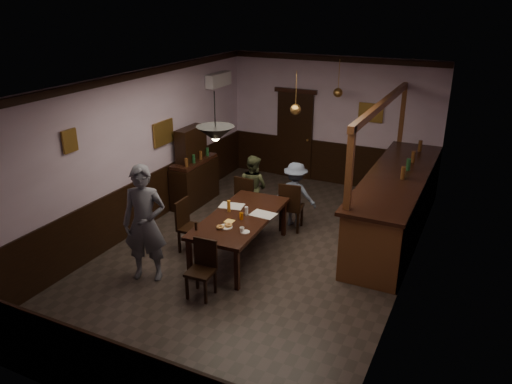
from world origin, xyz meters
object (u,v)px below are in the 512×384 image
Objects in this scene: chair_far_left at (247,197)px; person_standing at (145,224)px; dining_table at (240,219)px; person_seated_right at (295,194)px; coffee_cup at (242,230)px; soda_can at (241,216)px; pendant_iron at (215,134)px; bar_counter at (396,201)px; sideboard at (194,174)px; chair_near at (203,266)px; chair_side at (188,223)px; person_seated_left at (253,187)px; chair_far_right at (291,205)px; pendant_brass_far at (338,93)px; pendant_brass_mid at (296,110)px.

chair_far_left is 2.62m from person_standing.
dining_table is 1.36m from chair_far_left.
person_seated_right is at bearing 76.17° from dining_table.
soda_can reaches higher than coffee_cup.
bar_counter is at bearing 52.95° from pendant_iron.
person_seated_right is 0.76× the size of sideboard.
chair_near is at bearing -87.68° from dining_table.
chair_near is 3.61m from sideboard.
chair_side is at bearing 149.39° from pendant_iron.
person_standing is at bearing -154.44° from pendant_iron.
chair_far_left is 1.51m from soda_can.
person_standing is 3.19m from person_seated_right.
soda_can is 0.07× the size of sideboard.
person_seated_left is at bearing -13.89° from chair_side.
sideboard reaches higher than coffee_cup.
person_seated_left is 1.76m from soda_can.
person_seated_right is 10.71× the size of soda_can.
chair_far_right is 0.58× the size of sideboard.
person_seated_right is at bearing -1.99° from sideboard.
person_standing reaches higher than person_seated_left.
dining_table is 2.29× the size of chair_far_right.
pendant_brass_far is (1.53, 4.84, 1.35)m from person_standing.
pendant_iron reaches higher than coffee_cup.
person_seated_left is at bearing 109.37° from coffee_cup.
sideboard reaches higher than chair_far_right.
person_seated_right is at bearing -163.82° from bar_counter.
chair_far_right is 2.02m from chair_side.
dining_table is 1.61m from person_seated_right.
dining_table is 18.66× the size of soda_can.
pendant_iron reaches higher than dining_table.
pendant_brass_far reaches higher than person_seated_right.
chair_side reaches higher than coffee_cup.
bar_counter reaches higher than coffee_cup.
chair_near is (0.56, -2.58, -0.05)m from chair_far_left.
chair_far_left reaches higher than dining_table.
chair_far_left is at bearing 103.20° from person_seated_left.
person_standing is at bearing -152.85° from coffee_cup.
pendant_brass_far is (1.04, 2.29, 1.76)m from chair_far_left.
person_standing reaches higher than coffee_cup.
coffee_cup is (-0.09, -1.84, 0.26)m from chair_far_right.
soda_can is at bearing 27.58° from person_standing.
chair_side is 0.74× the size of person_seated_right.
chair_far_left is 1.98m from pendant_brass_mid.
person_standing reaches higher than soda_can.
chair_side is 4.42m from pendant_brass_far.
pendant_brass_mid is (-1.89, -0.51, 1.66)m from bar_counter.
chair_far_left is at bearing 104.81° from pendant_iron.
soda_can is 0.15× the size of pendant_brass_far.
pendant_brass_mid is at bearing -26.42° from person_seated_right.
person_standing is 1.52m from coffee_cup.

